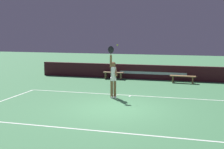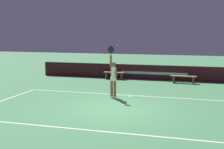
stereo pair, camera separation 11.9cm
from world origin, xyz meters
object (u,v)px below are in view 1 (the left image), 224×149
tennis_ball (117,45)px  courtside_bench_near (183,77)px  tennis_player (113,76)px  courtside_bench_far (113,74)px

tennis_ball → courtside_bench_near: bearing=61.5°
tennis_player → tennis_ball: (0.18, 0.08, 1.49)m
courtside_bench_far → tennis_player: bearing=-74.6°
tennis_player → tennis_ball: size_ratio=37.20×
tennis_ball → courtside_bench_near: 6.29m
tennis_player → courtside_bench_near: 6.09m
tennis_player → courtside_bench_far: size_ratio=1.78×
tennis_player → tennis_ball: bearing=23.6°
tennis_player → courtside_bench_far: 5.86m
courtside_bench_near → courtside_bench_far: (-4.54, 0.35, 0.01)m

